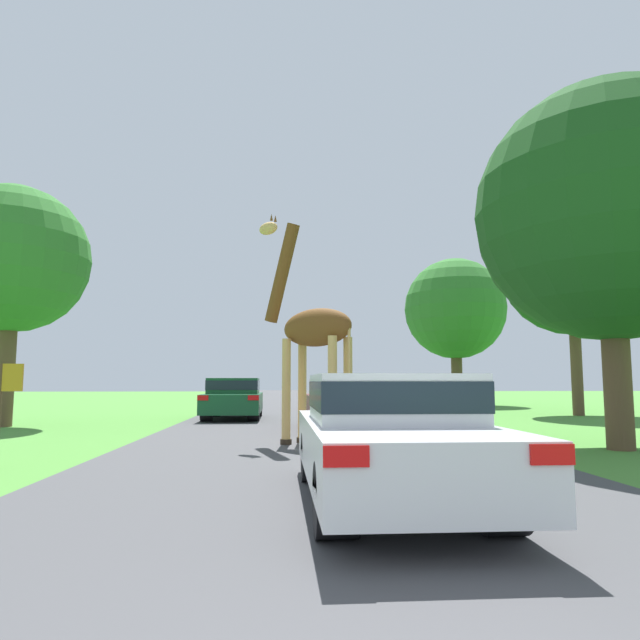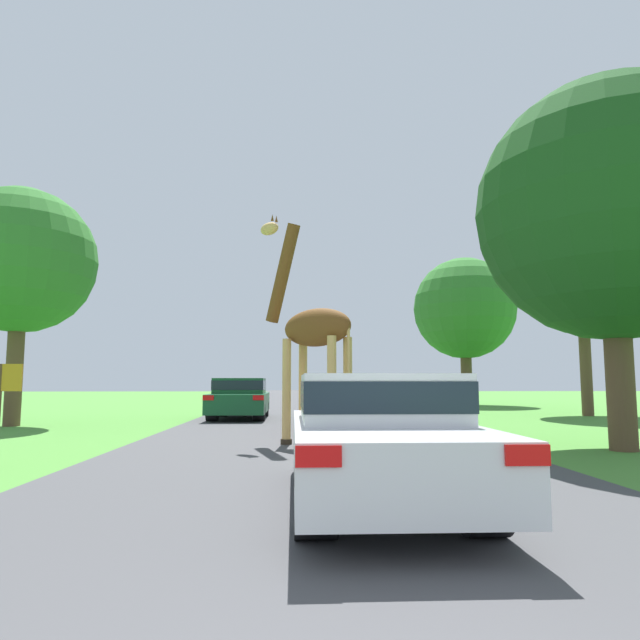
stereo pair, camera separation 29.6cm
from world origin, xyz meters
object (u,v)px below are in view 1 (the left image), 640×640
Objects in this scene: tree_right_cluster at (608,213)px; tree_far_right at (13,260)px; car_far_ahead at (343,402)px; tree_left_edge at (455,309)px; giraffe_near_road at (311,333)px; tree_centre_back at (572,266)px; car_lead_maroon at (388,433)px; car_queue_left at (234,397)px; car_queue_right at (337,394)px.

tree_right_cluster reaches higher than tree_far_right.
tree_left_edge reaches higher than car_far_ahead.
giraffe_near_road is 0.59× the size of tree_centre_back.
car_lead_maroon is 0.64× the size of tree_far_right.
tree_left_edge is 1.16× the size of tree_far_right.
tree_far_right is (-14.99, 6.93, 0.29)m from tree_right_cluster.
tree_far_right is at bearing 102.14° from giraffe_near_road.
tree_left_edge is at bearing 62.43° from car_far_ahead.
car_queue_left is at bearing 101.09° from car_lead_maroon.
tree_left_edge is (7.46, 4.45, 4.86)m from car_queue_right.
tree_left_edge is at bearing 18.85° from giraffe_near_road.
car_queue_right is (2.20, 15.87, -1.66)m from giraffe_near_road.
car_lead_maroon is at bearing -93.45° from car_far_ahead.
car_lead_maroon is 15.50m from tree_far_right.
car_far_ahead is at bearing 28.33° from giraffe_near_road.
car_far_ahead is at bearing -8.85° from tree_far_right.
tree_centre_back is at bearing 29.97° from car_far_ahead.
car_lead_maroon is (0.55, -5.88, -1.64)m from giraffe_near_road.
tree_right_cluster is (-3.58, -21.65, -0.79)m from tree_left_edge.
tree_right_cluster is at bearing 39.47° from car_lead_maroon.
car_lead_maroon is at bearing -94.33° from car_queue_right.
giraffe_near_road is 16.11m from car_queue_right.
tree_left_edge is 0.97× the size of tree_centre_back.
tree_left_edge reaches higher than car_queue_right.
tree_right_cluster reaches higher than car_queue_left.
car_queue_right is at bearing -149.16° from tree_left_edge.
tree_far_right is at bearing -137.27° from car_queue_right.
car_queue_right is 0.48× the size of tree_centre_back.
car_queue_right is 11.89m from car_far_ahead.
giraffe_near_road reaches higher than car_far_ahead.
tree_left_edge is 23.71m from tree_far_right.
car_far_ahead is at bearing -150.03° from tree_centre_back.
car_queue_right is 8.37m from car_queue_left.
tree_far_right is at bearing 171.15° from car_far_ahead.
tree_centre_back is at bearing 4.33° from car_queue_left.
tree_far_right reaches higher than car_queue_right.
giraffe_near_road is 15.42m from tree_centre_back.
car_far_ahead is (-1.05, -11.84, 0.02)m from car_queue_right.
giraffe_near_road reaches higher than car_queue_left.
tree_centre_back reaches higher than tree_left_edge.
tree_right_cluster is (8.40, -10.17, 4.04)m from car_queue_left.
car_queue_right is 15.75m from tree_far_right.
tree_left_edge is (9.66, 20.32, 3.20)m from giraffe_near_road.
tree_far_right is (-8.92, 5.60, 2.69)m from giraffe_near_road.
tree_right_cluster is at bearing -24.80° from tree_far_right.
giraffe_near_road is 22.73m from tree_left_edge.
car_lead_maroon reaches higher than car_far_ahead.
car_queue_left is at bearing 125.92° from car_far_ahead.
car_far_ahead is 0.64× the size of tree_right_cluster.
car_queue_left is at bearing -122.79° from car_queue_right.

